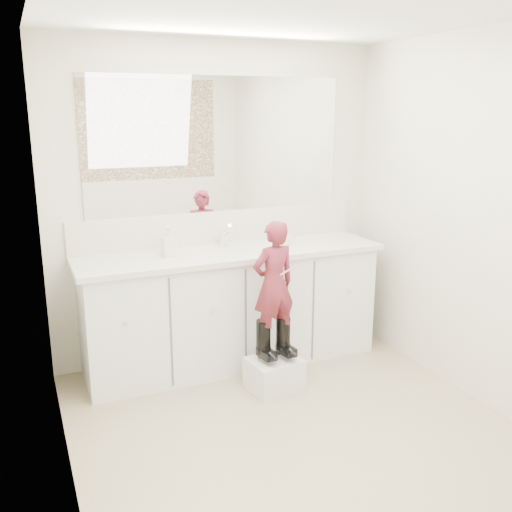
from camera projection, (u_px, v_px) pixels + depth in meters
name	position (u px, v px, depth m)	size (l,w,h in m)	color
floor	(307.00, 443.00, 3.35)	(3.00, 3.00, 0.00)	#998C64
ceiling	(319.00, 3.00, 2.75)	(3.00, 3.00, 0.00)	white
wall_back	(218.00, 203.00, 4.38)	(2.60, 2.60, 0.00)	beige
wall_left	(57.00, 271.00, 2.55)	(3.00, 3.00, 0.00)	beige
wall_right	(496.00, 225.00, 3.55)	(3.00, 3.00, 0.00)	beige
vanity_cabinet	(232.00, 309.00, 4.33)	(2.20, 0.55, 0.85)	silver
countertop	(232.00, 253.00, 4.21)	(2.28, 0.58, 0.04)	beige
backsplash	(219.00, 227.00, 4.41)	(2.28, 0.03, 0.25)	beige
mirror	(218.00, 145.00, 4.26)	(2.00, 0.02, 1.00)	white
faucet	(224.00, 239.00, 4.33)	(0.08, 0.08, 0.10)	silver
cup	(286.00, 240.00, 4.37)	(0.09, 0.09, 0.08)	beige
soap_bottle	(169.00, 241.00, 4.04)	(0.10, 0.10, 0.21)	silver
step_stool	(274.00, 374.00, 3.98)	(0.35, 0.29, 0.22)	silver
boot_left	(263.00, 340.00, 3.90)	(0.11, 0.19, 0.29)	black
boot_right	(283.00, 337.00, 3.96)	(0.11, 0.19, 0.29)	black
toddler	(274.00, 284.00, 3.83)	(0.32, 0.21, 0.87)	#AD354B
toothbrush	(289.00, 270.00, 3.76)	(0.01, 0.01, 0.14)	#F15D97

